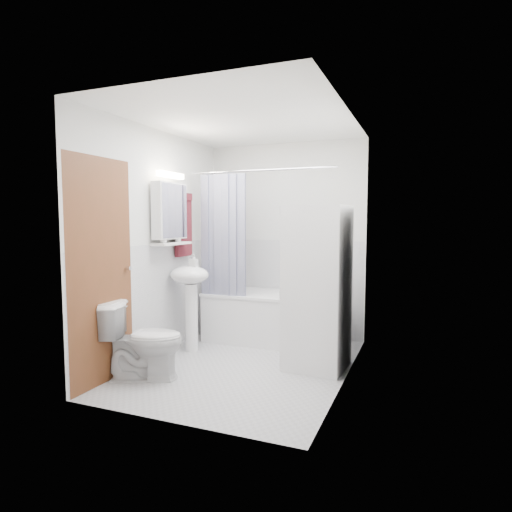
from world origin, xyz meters
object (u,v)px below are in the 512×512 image
at_px(toilet, 144,341).
at_px(washer_dryer, 317,287).
at_px(sink, 190,288).
at_px(bathtub, 270,315).

bearing_deg(toilet, washer_dryer, -80.47).
relative_size(washer_dryer, toilet, 2.21).
bearing_deg(toilet, sink, -20.60).
height_order(sink, washer_dryer, washer_dryer).
bearing_deg(sink, toilet, -87.82).
relative_size(bathtub, sink, 1.46).
bearing_deg(washer_dryer, sink, -176.71).
height_order(bathtub, washer_dryer, washer_dryer).
xyz_separation_m(sink, washer_dryer, (1.43, -0.01, 0.09)).
distance_m(bathtub, sink, 1.05).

